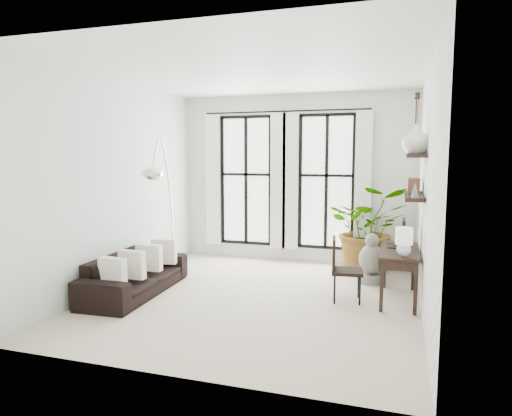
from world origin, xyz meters
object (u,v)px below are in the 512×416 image
at_px(buddha, 371,262).
at_px(desk_chair, 341,265).
at_px(plant, 368,228).
at_px(sofa, 135,274).
at_px(desk, 399,253).
at_px(arc_lamp, 162,171).

bearing_deg(buddha, desk_chair, -107.86).
bearing_deg(plant, desk_chair, -97.28).
distance_m(sofa, desk_chair, 3.04).
height_order(desk, desk_chair, desk).
bearing_deg(desk, sofa, -168.42).
xyz_separation_m(desk, arc_lamp, (-3.65, -0.06, 1.10)).
distance_m(sofa, plant, 4.07).
xyz_separation_m(desk_chair, arc_lamp, (-2.87, 0.13, 1.29)).
xyz_separation_m(sofa, desk_chair, (2.97, 0.58, 0.22)).
relative_size(desk, desk_chair, 1.38).
bearing_deg(desk, desk_chair, -166.21).
distance_m(plant, desk_chair, 1.90).
distance_m(arc_lamp, buddha, 3.67).
xyz_separation_m(plant, desk, (0.54, -1.68, -0.07)).
distance_m(sofa, desk, 3.85).
relative_size(sofa, desk, 1.64).
relative_size(sofa, buddha, 2.55).
bearing_deg(sofa, arc_lamp, -10.87).
bearing_deg(plant, buddha, -81.75).
height_order(sofa, desk, desk).
distance_m(desk, arc_lamp, 3.81).
bearing_deg(plant, desk, -72.31).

